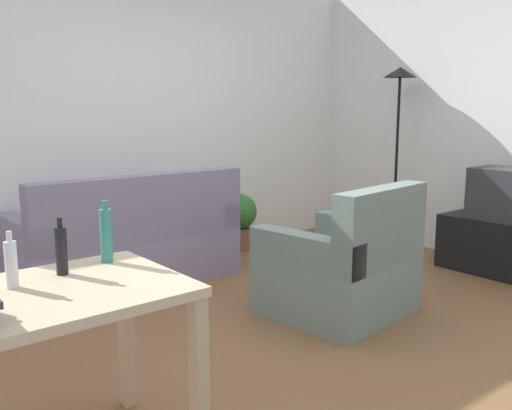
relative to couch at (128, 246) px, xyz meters
The scene contains 13 objects.
ground_plane 1.66m from the couch, 77.10° to the right, with size 5.20×4.40×0.02m, color brown.
wall_rear 1.26m from the couch, 59.31° to the left, with size 5.20×0.10×2.70m, color white.
wall_right 3.52m from the couch, 28.18° to the right, with size 0.10×4.40×2.70m, color silver.
couch is the anchor object (origin of this frame).
tv_stand 3.19m from the couch, 34.98° to the right, with size 0.44×1.10×0.48m.
tv 3.22m from the couch, 34.94° to the right, with size 0.41×0.60×0.44m.
torchiere_lamp 2.91m from the couch, 13.87° to the right, with size 0.32×0.32×1.81m.
desk 2.54m from the couch, 124.45° to the right, with size 1.21×0.72×0.76m.
potted_plant 1.40m from the couch, 12.87° to the left, with size 0.36×0.36×0.57m.
armchair 1.79m from the couch, 61.26° to the right, with size 1.01×0.95×0.92m.
bottle_clear 2.48m from the couch, 125.84° to the right, with size 0.05×0.05×0.22m.
bottle_dark 2.32m from the couch, 122.33° to the right, with size 0.05×0.05×0.24m.
bottle_tall 2.17m from the couch, 118.08° to the right, with size 0.05×0.05×0.28m.
Camera 1 is at (-2.33, -2.53, 1.44)m, focal length 39.37 mm.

